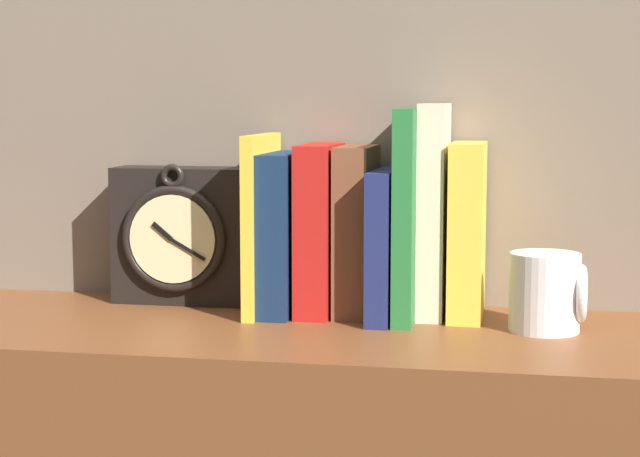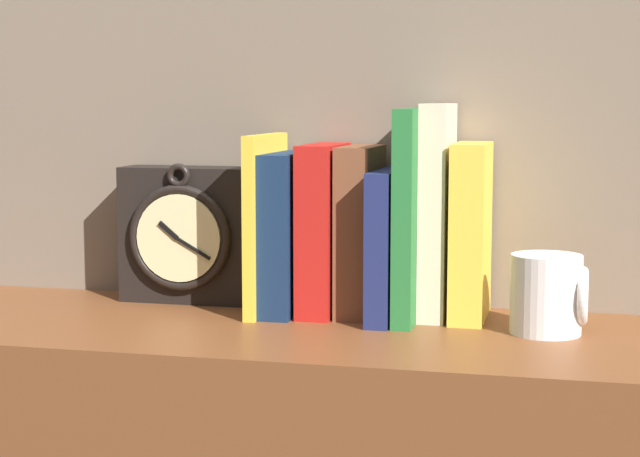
{
  "view_description": "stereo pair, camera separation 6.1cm",
  "coord_description": "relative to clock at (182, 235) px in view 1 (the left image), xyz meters",
  "views": [
    {
      "loc": [
        0.23,
        -1.18,
        1.2
      ],
      "look_at": [
        0.0,
        0.0,
        1.06
      ],
      "focal_mm": 60.0,
      "sensor_mm": 36.0,
      "label": 1
    },
    {
      "loc": [
        0.29,
        -1.17,
        1.2
      ],
      "look_at": [
        0.0,
        0.0,
        1.06
      ],
      "focal_mm": 60.0,
      "sensor_mm": 36.0,
      "label": 2
    }
  ],
  "objects": [
    {
      "name": "book_slot0_yellow",
      "position": [
        0.12,
        -0.04,
        0.02
      ],
      "size": [
        0.01,
        0.15,
        0.22
      ],
      "color": "yellow",
      "rests_on": "bookshelf"
    },
    {
      "name": "book_slot5_green",
      "position": [
        0.3,
        -0.04,
        0.04
      ],
      "size": [
        0.02,
        0.15,
        0.25
      ],
      "color": "#257234",
      "rests_on": "bookshelf"
    },
    {
      "name": "book_slot2_red",
      "position": [
        0.19,
        -0.03,
        0.02
      ],
      "size": [
        0.04,
        0.13,
        0.21
      ],
      "color": "red",
      "rests_on": "bookshelf"
    },
    {
      "name": "book_slot1_navy",
      "position": [
        0.14,
        -0.03,
        0.01
      ],
      "size": [
        0.04,
        0.14,
        0.2
      ],
      "color": "#14284A",
      "rests_on": "bookshelf"
    },
    {
      "name": "wall_back",
      "position": [
        0.2,
        0.07,
        0.27
      ],
      "size": [
        6.0,
        0.05,
        2.6
      ],
      "color": "#756656",
      "rests_on": "ground_plane"
    },
    {
      "name": "mug",
      "position": [
        0.46,
        -0.09,
        -0.04
      ],
      "size": [
        0.09,
        0.08,
        0.09
      ],
      "color": "white",
      "rests_on": "bookshelf"
    },
    {
      "name": "book_slot6_cream",
      "position": [
        0.33,
        -0.02,
        0.04
      ],
      "size": [
        0.03,
        0.11,
        0.26
      ],
      "color": "beige",
      "rests_on": "bookshelf"
    },
    {
      "name": "book_slot3_brown",
      "position": [
        0.23,
        -0.02,
        0.01
      ],
      "size": [
        0.04,
        0.12,
        0.21
      ],
      "color": "brown",
      "rests_on": "bookshelf"
    },
    {
      "name": "book_slot7_yellow",
      "position": [
        0.37,
        -0.02,
        0.02
      ],
      "size": [
        0.04,
        0.12,
        0.21
      ],
      "color": "yellow",
      "rests_on": "bookshelf"
    },
    {
      "name": "clock",
      "position": [
        0.0,
        0.0,
        0.0
      ],
      "size": [
        0.17,
        0.08,
        0.18
      ],
      "color": "black",
      "rests_on": "bookshelf"
    },
    {
      "name": "book_slot4_navy",
      "position": [
        0.27,
        -0.04,
        0.0
      ],
      "size": [
        0.03,
        0.16,
        0.18
      ],
      "color": "navy",
      "rests_on": "bookshelf"
    }
  ]
}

